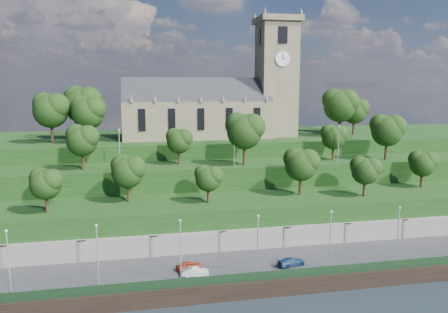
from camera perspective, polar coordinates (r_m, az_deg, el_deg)
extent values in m
plane|color=black|center=(58.49, 7.03, -17.64)|extent=(320.00, 320.00, 0.00)
cube|color=#2D2D30|center=(63.24, 5.31, -14.45)|extent=(160.00, 12.00, 2.00)
cube|color=black|center=(57.96, 7.06, -16.69)|extent=(160.00, 0.50, 2.20)
cube|color=#153119|center=(57.88, 6.89, -15.08)|extent=(160.00, 0.10, 1.20)
cube|color=slate|center=(68.02, 3.89, -11.32)|extent=(160.00, 2.00, 5.00)
cube|color=slate|center=(67.76, -26.64, -12.41)|extent=(1.20, 0.60, 5.00)
cube|color=slate|center=(65.76, -18.02, -12.52)|extent=(1.20, 0.60, 5.00)
cube|color=slate|center=(65.24, -9.07, -12.34)|extent=(1.20, 0.60, 5.00)
cube|color=slate|center=(66.24, -0.21, -11.87)|extent=(1.20, 0.60, 5.00)
cube|color=slate|center=(68.70, 8.17, -11.18)|extent=(1.20, 0.60, 5.00)
cube|color=slate|center=(72.47, 15.79, -10.34)|extent=(1.20, 0.60, 5.00)
cube|color=slate|center=(77.35, 22.51, -9.45)|extent=(1.20, 0.60, 5.00)
cube|color=#143411|center=(73.01, 2.68, -8.60)|extent=(160.00, 12.00, 8.00)
cube|color=#143411|center=(82.76, 0.88, -4.99)|extent=(160.00, 10.00, 12.00)
cube|color=#143411|center=(102.60, -1.54, -1.33)|extent=(160.00, 32.00, 15.00)
cube|color=#675D48|center=(96.58, -3.52, 4.88)|extent=(32.00, 12.00, 8.00)
cube|color=#212428|center=(96.35, -3.55, 7.25)|extent=(32.00, 10.18, 10.18)
cone|color=#675D48|center=(89.51, -12.04, 7.48)|extent=(0.70, 0.70, 1.80)
cone|color=#675D48|center=(89.56, -9.03, 7.57)|extent=(0.70, 0.70, 1.80)
cone|color=#675D48|center=(89.85, -6.02, 7.64)|extent=(0.70, 0.70, 1.80)
cone|color=#675D48|center=(90.38, -3.05, 7.69)|extent=(0.70, 0.70, 1.80)
cone|color=#675D48|center=(91.15, -0.12, 7.72)|extent=(0.70, 0.70, 1.80)
cone|color=#675D48|center=(92.15, 2.76, 7.72)|extent=(0.70, 0.70, 1.80)
cone|color=#675D48|center=(93.37, 5.57, 7.71)|extent=(0.70, 0.70, 1.80)
cube|color=black|center=(89.65, -10.66, 4.71)|extent=(1.40, 0.25, 4.50)
cube|color=black|center=(89.90, -6.82, 4.82)|extent=(1.40, 0.25, 4.50)
cube|color=black|center=(90.53, -3.02, 4.90)|extent=(1.40, 0.25, 4.50)
cube|color=black|center=(91.56, 0.71, 4.96)|extent=(1.40, 0.25, 4.50)
cube|color=black|center=(92.97, 4.35, 5.00)|extent=(1.40, 0.25, 4.50)
cube|color=#675D48|center=(100.25, 6.83, 9.85)|extent=(8.00, 8.00, 25.00)
cube|color=#675D48|center=(101.24, 6.98, 17.29)|extent=(9.20, 9.20, 1.20)
cone|color=#675D48|center=(96.48, 5.39, 18.43)|extent=(0.80, 0.80, 1.60)
cone|color=#675D48|center=(104.10, 4.08, 17.77)|extent=(0.80, 0.80, 1.60)
cone|color=#675D48|center=(98.99, 10.07, 18.10)|extent=(0.80, 0.80, 1.60)
cone|color=#675D48|center=(106.42, 8.45, 17.51)|extent=(0.80, 0.80, 1.60)
cube|color=black|center=(96.95, 7.71, 15.48)|extent=(2.00, 0.25, 3.50)
cube|color=black|center=(104.67, 6.23, 15.05)|extent=(2.00, 0.25, 3.50)
cube|color=black|center=(99.64, 4.63, 15.37)|extent=(0.25, 2.00, 3.50)
cube|color=black|center=(102.11, 9.20, 15.13)|extent=(0.25, 2.00, 3.50)
cylinder|color=white|center=(96.49, 7.65, 12.54)|extent=(3.20, 0.30, 3.20)
cylinder|color=white|center=(101.73, 9.15, 12.33)|extent=(0.30, 3.20, 3.20)
cube|color=black|center=(96.35, 7.69, 12.84)|extent=(0.12, 0.05, 1.10)
cube|color=black|center=(96.45, 7.92, 12.53)|extent=(0.80, 0.05, 0.12)
cylinder|color=black|center=(68.99, -22.14, -5.65)|extent=(0.49, 0.49, 2.89)
sphere|color=black|center=(68.35, -22.28, -3.39)|extent=(4.49, 4.49, 4.49)
sphere|color=black|center=(67.61, -21.64, -2.90)|extent=(3.37, 3.37, 3.37)
sphere|color=black|center=(68.87, -22.88, -2.57)|extent=(3.15, 3.15, 3.15)
cylinder|color=black|center=(71.50, -12.39, -4.51)|extent=(0.50, 0.50, 3.26)
sphere|color=black|center=(70.82, -12.48, -2.03)|extent=(5.07, 5.07, 5.07)
sphere|color=black|center=(70.16, -11.68, -1.48)|extent=(3.80, 3.80, 3.80)
sphere|color=black|center=(71.29, -13.21, -1.16)|extent=(3.55, 3.55, 3.55)
cylinder|color=black|center=(69.42, -2.08, -4.98)|extent=(0.48, 0.48, 2.62)
sphere|color=black|center=(68.84, -2.09, -2.94)|extent=(4.07, 4.07, 4.07)
sphere|color=black|center=(68.45, -1.36, -2.49)|extent=(3.05, 3.05, 3.05)
sphere|color=black|center=(69.06, -2.74, -2.22)|extent=(2.85, 2.85, 2.85)
cylinder|color=black|center=(75.31, 9.93, -3.65)|extent=(0.51, 0.51, 3.46)
sphere|color=black|center=(74.64, 10.00, -1.14)|extent=(5.38, 5.38, 5.38)
sphere|color=black|center=(74.40, 10.94, -0.57)|extent=(4.04, 4.04, 4.04)
sphere|color=black|center=(74.75, 9.17, -0.27)|extent=(3.77, 3.77, 3.77)
cylinder|color=black|center=(76.97, 17.85, -3.89)|extent=(0.49, 0.49, 2.92)
sphere|color=black|center=(76.40, 17.96, -1.83)|extent=(4.54, 4.54, 4.54)
sphere|color=black|center=(76.33, 18.74, -1.36)|extent=(3.41, 3.41, 3.41)
sphere|color=black|center=(76.35, 17.26, -1.11)|extent=(3.18, 3.18, 3.18)
cylinder|color=black|center=(87.42, 24.38, -2.74)|extent=(0.49, 0.49, 2.89)
sphere|color=black|center=(86.92, 24.51, -0.94)|extent=(4.50, 4.50, 4.50)
sphere|color=black|center=(86.98, 25.19, -0.53)|extent=(3.37, 3.37, 3.37)
sphere|color=black|center=(86.77, 23.91, -0.31)|extent=(3.15, 3.15, 3.15)
cylinder|color=black|center=(79.11, -17.95, -0.42)|extent=(0.51, 0.51, 3.38)
sphere|color=black|center=(78.65, -18.07, 1.93)|extent=(5.26, 5.26, 5.26)
sphere|color=black|center=(77.91, -17.37, 2.48)|extent=(3.95, 3.95, 3.95)
sphere|color=black|center=(79.29, -18.71, 2.72)|extent=(3.68, 3.68, 3.68)
cylinder|color=black|center=(80.83, -5.89, 0.01)|extent=(0.49, 0.49, 2.88)
sphere|color=black|center=(80.43, -5.92, 1.97)|extent=(4.48, 4.48, 4.48)
sphere|color=black|center=(79.99, -5.26, 2.42)|extent=(3.36, 3.36, 3.36)
sphere|color=black|center=(80.81, -6.52, 2.63)|extent=(3.14, 3.14, 3.14)
cylinder|color=black|center=(79.68, 2.66, 0.37)|extent=(0.54, 0.54, 4.13)
sphere|color=black|center=(79.16, 2.68, 3.22)|extent=(6.43, 6.43, 6.43)
sphere|color=black|center=(78.76, 3.71, 3.89)|extent=(4.82, 4.82, 4.82)
sphere|color=black|center=(79.55, 1.76, 4.19)|extent=(4.50, 4.50, 4.50)
cylinder|color=black|center=(87.72, 14.06, 0.55)|extent=(0.49, 0.49, 2.99)
sphere|color=black|center=(87.34, 14.13, 2.42)|extent=(4.66, 4.66, 4.66)
sphere|color=black|center=(87.24, 14.83, 2.85)|extent=(3.49, 3.49, 3.49)
sphere|color=black|center=(87.42, 13.51, 3.07)|extent=(3.26, 3.26, 3.26)
cylinder|color=black|center=(90.67, 20.39, 0.79)|extent=(0.53, 0.53, 3.85)
sphere|color=black|center=(90.24, 20.52, 3.13)|extent=(5.99, 5.99, 5.99)
sphere|color=black|center=(90.28, 21.40, 3.65)|extent=(4.49, 4.49, 4.49)
sphere|color=black|center=(90.22, 19.75, 3.94)|extent=(4.19, 4.19, 4.19)
cylinder|color=black|center=(93.51, -21.54, 2.98)|extent=(0.55, 0.55, 4.35)
sphere|color=black|center=(93.18, -21.69, 5.54)|extent=(6.77, 6.77, 6.77)
sphere|color=black|center=(92.23, -20.98, 6.19)|extent=(5.07, 5.07, 5.07)
sphere|color=black|center=(94.17, -22.36, 6.36)|extent=(4.74, 4.74, 4.74)
cylinder|color=black|center=(98.59, -17.89, 3.63)|extent=(0.58, 0.58, 4.88)
sphere|color=black|center=(98.27, -18.03, 6.36)|extent=(7.59, 7.59, 7.59)
sphere|color=black|center=(97.30, -17.22, 7.05)|extent=(5.69, 5.69, 5.69)
sphere|color=black|center=(99.32, -18.77, 7.23)|extent=(5.31, 5.31, 5.31)
cylinder|color=black|center=(90.49, -17.23, 2.93)|extent=(0.54, 0.54, 4.06)
sphere|color=black|center=(90.17, -17.35, 5.40)|extent=(6.31, 6.31, 6.31)
sphere|color=black|center=(89.36, -16.62, 6.01)|extent=(4.73, 4.73, 4.73)
sphere|color=black|center=(91.01, -18.03, 6.20)|extent=(4.42, 4.42, 4.42)
cylinder|color=black|center=(102.04, 14.78, 3.87)|extent=(0.56, 0.56, 4.60)
sphere|color=black|center=(101.74, 14.88, 6.36)|extent=(7.16, 7.16, 7.16)
sphere|color=black|center=(101.68, 15.82, 6.93)|extent=(5.37, 5.37, 5.37)
sphere|color=black|center=(101.95, 14.06, 7.21)|extent=(5.01, 5.01, 5.01)
cylinder|color=black|center=(111.04, 14.92, 4.13)|extent=(0.54, 0.54, 4.04)
sphere|color=black|center=(110.77, 15.00, 6.15)|extent=(6.29, 6.29, 6.29)
sphere|color=black|center=(110.73, 15.75, 6.60)|extent=(4.72, 4.72, 4.72)
sphere|color=black|center=(110.95, 14.34, 6.83)|extent=(4.40, 4.40, 4.40)
cylinder|color=black|center=(105.92, 16.55, 3.73)|extent=(0.52, 0.52, 3.70)
sphere|color=black|center=(105.66, 16.64, 5.66)|extent=(5.76, 5.76, 5.76)
sphere|color=black|center=(105.64, 17.36, 6.10)|extent=(4.32, 4.32, 4.32)
sphere|color=black|center=(105.77, 16.00, 6.32)|extent=(4.03, 4.03, 4.03)
cylinder|color=#B2B2B7|center=(57.97, -26.29, -12.46)|extent=(0.16, 0.16, 7.77)
sphere|color=silver|center=(56.67, -26.58, -8.68)|extent=(0.36, 0.36, 0.36)
cylinder|color=#B2B2B7|center=(56.14, -16.16, -12.55)|extent=(0.16, 0.16, 7.77)
sphere|color=silver|center=(54.80, -16.35, -8.65)|extent=(0.36, 0.36, 0.36)
cylinder|color=#B2B2B7|center=(56.07, -5.70, -12.24)|extent=(0.16, 0.16, 7.77)
sphere|color=silver|center=(54.73, -5.76, -8.34)|extent=(0.36, 0.36, 0.36)
cylinder|color=#B2B2B7|center=(57.76, 4.44, -11.56)|extent=(0.16, 0.16, 7.77)
sphere|color=silver|center=(56.46, 4.49, -7.76)|extent=(0.36, 0.36, 0.36)
cylinder|color=#B2B2B7|center=(61.06, 13.68, -10.64)|extent=(0.16, 0.16, 7.77)
sphere|color=silver|center=(59.83, 13.83, -7.03)|extent=(0.36, 0.36, 0.36)
cylinder|color=#B2B2B7|center=(65.72, 21.74, -9.60)|extent=(0.16, 0.16, 7.77)
sphere|color=silver|center=(64.58, 21.96, -6.23)|extent=(0.36, 0.36, 0.36)
cylinder|color=#B2B2B7|center=(76.34, -13.48, 0.75)|extent=(0.16, 0.16, 6.84)
sphere|color=silver|center=(75.91, -13.58, 3.40)|extent=(0.36, 0.36, 0.36)
cylinder|color=#B2B2B7|center=(78.05, 1.35, 1.19)|extent=(0.16, 0.16, 6.84)
sphere|color=silver|center=(77.63, 1.36, 3.78)|extent=(0.36, 0.36, 0.36)
cylinder|color=#B2B2B7|center=(84.59, 14.71, 1.52)|extent=(0.16, 0.16, 6.84)
sphere|color=silver|center=(84.20, 14.81, 3.91)|extent=(0.36, 0.36, 0.36)
imported|color=#A92F1C|center=(60.40, -4.60, -13.99)|extent=(3.61, 2.17, 1.15)
imported|color=silver|center=(58.48, -3.76, -14.81)|extent=(3.54, 1.59, 1.13)
imported|color=navy|center=(62.00, 8.78, -13.45)|extent=(4.18, 2.42, 1.14)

